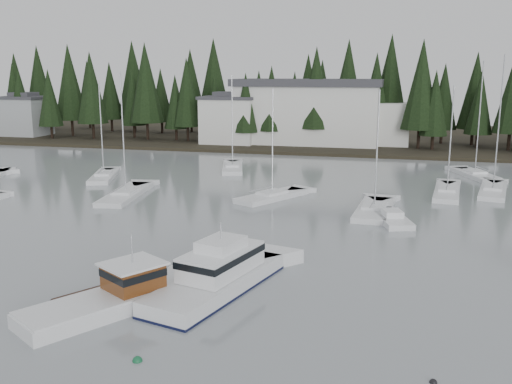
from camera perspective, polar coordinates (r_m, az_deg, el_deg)
far_shore_land at (r=113.58m, az=8.83°, el=5.42°), size 240.00×54.00×1.00m
conifer_treeline at (r=102.71m, az=8.22°, el=4.77°), size 200.00×22.00×20.00m
house_west at (r=98.99m, az=-2.65°, el=7.32°), size 9.54×7.42×8.75m
house_far_west at (r=119.87m, az=-22.10°, el=7.15°), size 8.48×7.42×8.25m
harbor_inn at (r=98.91m, az=6.36°, el=7.91°), size 29.50×11.50×10.90m
lobster_boat_brown at (r=32.10m, az=-14.29°, el=-10.43°), size 7.30×9.27×4.46m
cabin_cruiser_center at (r=33.73m, az=-3.80°, el=-8.62°), size 6.00×11.30×4.64m
sailboat_1 at (r=75.13m, az=-2.36°, el=2.35°), size 5.17×10.20×12.66m
sailboat_3 at (r=60.06m, az=-12.87°, el=-0.37°), size 4.32×11.11×13.09m
sailboat_5 at (r=63.00m, az=18.54°, el=-0.13°), size 3.45×10.41×11.76m
sailboat_7 at (r=74.85m, az=21.03°, el=1.54°), size 5.36×8.57×14.40m
sailboat_8 at (r=71.05m, az=-14.96°, el=1.40°), size 5.42×9.57×12.08m
sailboat_9 at (r=57.59m, az=1.63°, el=-0.59°), size 6.51×8.81×11.54m
sailboat_11 at (r=53.02m, az=11.75°, el=-1.95°), size 3.57×9.37×11.57m
sailboat_12 at (r=65.46m, az=22.61°, el=0.02°), size 4.28×10.37×14.85m
runabout_1 at (r=50.02m, az=13.44°, el=-2.77°), size 3.86×6.40×1.42m
mooring_buoy_green at (r=26.76m, az=-11.78°, el=-16.23°), size 0.45×0.45×0.45m
mooring_buoy_dark at (r=25.75m, az=17.30°, el=-17.74°), size 0.33×0.33×0.33m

